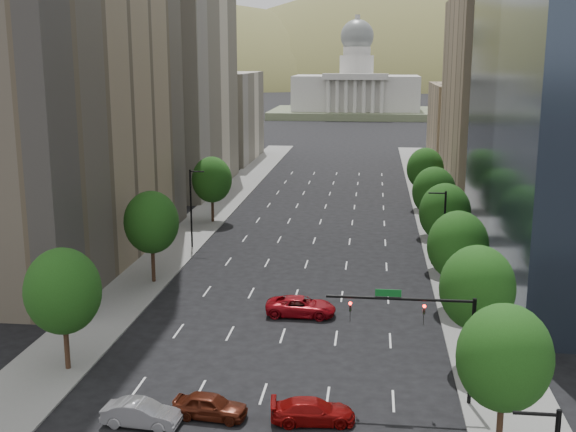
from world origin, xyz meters
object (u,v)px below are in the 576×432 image
at_px(car_silver, 141,414).
at_px(traffic_signal, 432,325).
at_px(car_red_far, 301,306).
at_px(capitol, 356,92).
at_px(car_red_near, 313,411).
at_px(car_maroon, 210,406).

bearing_deg(car_silver, traffic_signal, -69.99).
relative_size(car_silver, car_red_far, 0.79).
bearing_deg(traffic_signal, capitol, 92.74).
bearing_deg(car_red_near, capitol, -5.93).
xyz_separation_m(car_red_near, car_maroon, (-6.19, -0.14, 0.04)).
bearing_deg(car_red_near, car_red_far, 1.19).
distance_m(traffic_signal, car_red_far, 18.05).
relative_size(capitol, car_red_far, 10.27).
height_order(car_red_near, car_red_far, car_red_far).
relative_size(traffic_signal, car_red_near, 1.81).
distance_m(car_maroon, car_red_far, 18.50).
height_order(capitol, car_maroon, capitol).
xyz_separation_m(car_maroon, car_silver, (-3.82, -1.42, -0.01)).
height_order(traffic_signal, car_red_near, traffic_signal).
relative_size(car_maroon, car_silver, 0.98).
bearing_deg(car_red_near, traffic_signal, -71.51).
bearing_deg(car_maroon, car_silver, 116.48).
bearing_deg(car_red_near, car_maroon, 84.43).
bearing_deg(traffic_signal, car_red_near, -154.68).
distance_m(capitol, car_maroon, 223.32).
relative_size(car_maroon, car_red_far, 0.77).
distance_m(capitol, car_silver, 224.82).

